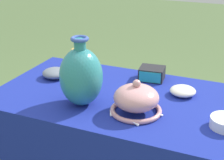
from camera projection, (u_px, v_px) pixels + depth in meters
The scene contains 7 objects.
display_table at pixel (119, 111), 1.74m from camera, with size 1.26×0.74×0.77m.
vase_tall_bulbous at pixel (81, 76), 1.59m from camera, with size 0.20×0.20×0.33m.
vase_dome_bell at pixel (136, 100), 1.54m from camera, with size 0.24×0.25×0.16m.
mosaic_tile_box at pixel (152, 74), 1.91m from camera, with size 0.15×0.13×0.07m.
jar_round_ochre at pixel (76, 61), 2.03m from camera, with size 0.14×0.14×0.13m.
bowl_shallow_ivory at pixel (183, 91), 1.72m from camera, with size 0.13×0.13×0.05m, color white.
bowl_shallow_slate at pixel (55, 73), 1.94m from camera, with size 0.14×0.14×0.05m, color slate.
Camera 1 is at (0.58, -1.45, 1.52)m, focal length 55.00 mm.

